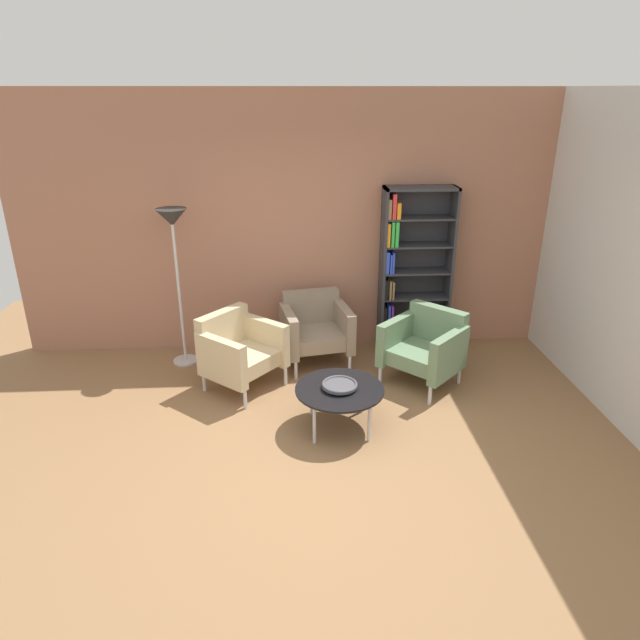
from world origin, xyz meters
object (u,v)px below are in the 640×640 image
(floor_lamp_torchiere, at_px, (174,237))
(armchair_spare_guest, at_px, (315,328))
(bookshelf_tall, at_px, (409,271))
(decorative_bowl, at_px, (340,385))
(coffee_table_low, at_px, (340,391))
(armchair_corner_red, at_px, (425,346))
(armchair_near_window, at_px, (239,350))

(floor_lamp_torchiere, bearing_deg, armchair_spare_guest, -3.46)
(bookshelf_tall, bearing_deg, decorative_bowl, -119.46)
(coffee_table_low, height_order, decorative_bowl, decorative_bowl)
(coffee_table_low, distance_m, decorative_bowl, 0.06)
(coffee_table_low, height_order, armchair_corner_red, armchair_corner_red)
(bookshelf_tall, distance_m, decorative_bowl, 2.01)
(armchair_spare_guest, relative_size, armchair_near_window, 0.86)
(armchair_spare_guest, relative_size, armchair_corner_red, 0.87)
(armchair_corner_red, xyz_separation_m, armchair_near_window, (-1.91, 0.03, 0.00))
(armchair_corner_red, bearing_deg, coffee_table_low, -94.96)
(decorative_bowl, relative_size, armchair_near_window, 0.34)
(decorative_bowl, height_order, armchair_corner_red, armchair_corner_red)
(armchair_corner_red, height_order, armchair_near_window, same)
(armchair_spare_guest, height_order, armchair_near_window, same)
(floor_lamp_torchiere, bearing_deg, armchair_corner_red, -13.97)
(bookshelf_tall, xyz_separation_m, floor_lamp_torchiere, (-2.57, -0.24, 0.50))
(armchair_spare_guest, distance_m, armchair_corner_red, 1.24)
(armchair_near_window, xyz_separation_m, floor_lamp_torchiere, (-0.66, 0.61, 1.03))
(bookshelf_tall, bearing_deg, armchair_spare_guest, -163.17)
(armchair_corner_red, bearing_deg, armchair_near_window, -135.69)
(armchair_spare_guest, height_order, armchair_corner_red, same)
(coffee_table_low, bearing_deg, armchair_spare_guest, 95.99)
(decorative_bowl, bearing_deg, bookshelf_tall, 60.54)
(armchair_corner_red, height_order, floor_lamp_torchiere, floor_lamp_torchiere)
(floor_lamp_torchiere, bearing_deg, coffee_table_low, -41.87)
(coffee_table_low, bearing_deg, decorative_bowl, 90.00)
(bookshelf_tall, height_order, armchair_near_window, bookshelf_tall)
(armchair_spare_guest, distance_m, armchair_near_window, 0.96)
(decorative_bowl, bearing_deg, floor_lamp_torchiere, 138.13)
(coffee_table_low, relative_size, floor_lamp_torchiere, 0.46)
(armchair_near_window, bearing_deg, floor_lamp_torchiere, 88.25)
(bookshelf_tall, height_order, coffee_table_low, bookshelf_tall)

